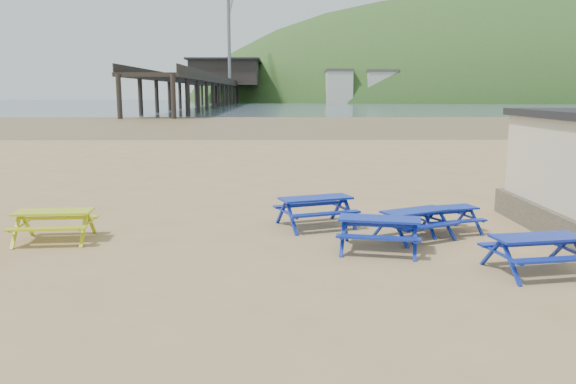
{
  "coord_description": "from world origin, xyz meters",
  "views": [
    {
      "loc": [
        0.15,
        -13.13,
        3.6
      ],
      "look_at": [
        0.39,
        1.5,
        1.0
      ],
      "focal_mm": 35.0,
      "sensor_mm": 36.0,
      "label": 1
    }
  ],
  "objects": [
    {
      "name": "ground",
      "position": [
        0.0,
        0.0,
        0.0
      ],
      "size": [
        400.0,
        400.0,
        0.0
      ],
      "primitive_type": "plane",
      "color": "tan",
      "rests_on": "ground"
    },
    {
      "name": "wet_sand",
      "position": [
        0.0,
        55.0,
        0.0
      ],
      "size": [
        400.0,
        400.0,
        0.0
      ],
      "primitive_type": "plane",
      "color": "brown",
      "rests_on": "ground"
    },
    {
      "name": "sea",
      "position": [
        0.0,
        170.0,
        0.01
      ],
      "size": [
        400.0,
        400.0,
        0.0
      ],
      "primitive_type": "plane",
      "color": "#4A5D6B",
      "rests_on": "ground"
    },
    {
      "name": "picnic_table_blue_a",
      "position": [
        1.15,
        1.74,
        0.41
      ],
      "size": [
        2.34,
        2.11,
        0.81
      ],
      "rotation": [
        0.0,
        0.0,
        0.34
      ],
      "color": "#130492",
      "rests_on": "ground"
    },
    {
      "name": "picnic_table_blue_b",
      "position": [
        4.52,
        1.07,
        0.33
      ],
      "size": [
        1.87,
        1.66,
        0.66
      ],
      "rotation": [
        0.0,
        0.0,
        0.28
      ],
      "color": "#130492",
      "rests_on": "ground"
    },
    {
      "name": "picnic_table_blue_c",
      "position": [
        3.54,
        0.46,
        0.36
      ],
      "size": [
        2.16,
        2.01,
        0.72
      ],
      "rotation": [
        0.0,
        0.0,
        0.47
      ],
      "color": "#130492",
      "rests_on": "ground"
    },
    {
      "name": "picnic_table_blue_d",
      "position": [
        2.46,
        -0.64,
        0.39
      ],
      "size": [
        2.12,
        1.84,
        0.77
      ],
      "rotation": [
        0.0,
        0.0,
        -0.21
      ],
      "color": "#130492",
      "rests_on": "ground"
    },
    {
      "name": "picnic_table_blue_e",
      "position": [
        5.35,
        -2.29,
        0.38
      ],
      "size": [
        2.02,
        1.74,
        0.76
      ],
      "rotation": [
        0.0,
        0.0,
        0.17
      ],
      "color": "#130492",
      "rests_on": "ground"
    },
    {
      "name": "picnic_table_yellow",
      "position": [
        -5.35,
        0.33,
        0.38
      ],
      "size": [
        1.92,
        1.6,
        0.76
      ],
      "rotation": [
        0.0,
        0.0,
        0.08
      ],
      "color": "#CACA0A",
      "rests_on": "ground"
    },
    {
      "name": "pier",
      "position": [
        -17.99,
        178.23,
        5.46
      ],
      "size": [
        24.0,
        220.0,
        39.29
      ],
      "color": "black",
      "rests_on": "ground"
    },
    {
      "name": "headland_town",
      "position": [
        90.0,
        229.68,
        -9.91
      ],
      "size": [
        264.0,
        144.0,
        108.0
      ],
      "color": "#2D4C1E",
      "rests_on": "ground"
    }
  ]
}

